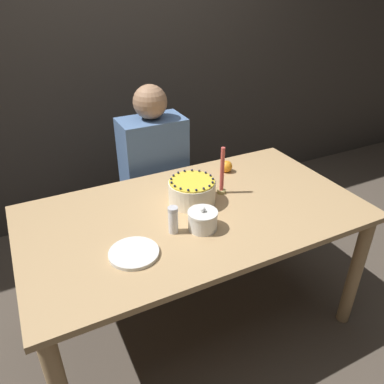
% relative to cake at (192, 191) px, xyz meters
% --- Properties ---
extents(ground_plane, '(12.00, 12.00, 0.00)m').
position_rel_cake_xyz_m(ground_plane, '(-0.03, -0.09, -0.81)').
color(ground_plane, '#4C4238').
extents(wall_behind, '(8.00, 0.05, 2.60)m').
position_rel_cake_xyz_m(wall_behind, '(-0.03, 1.31, 0.49)').
color(wall_behind, '#38332D').
rests_on(wall_behind, ground_plane).
extents(dining_table, '(1.67, 0.93, 0.75)m').
position_rel_cake_xyz_m(dining_table, '(-0.03, -0.09, -0.16)').
color(dining_table, tan).
rests_on(dining_table, ground_plane).
extents(cake, '(0.24, 0.24, 0.13)m').
position_rel_cake_xyz_m(cake, '(0.00, 0.00, 0.00)').
color(cake, '#EFE5CC').
rests_on(cake, dining_table).
extents(sugar_bowl, '(0.14, 0.14, 0.12)m').
position_rel_cake_xyz_m(sugar_bowl, '(-0.06, -0.23, -0.01)').
color(sugar_bowl, silver).
rests_on(sugar_bowl, dining_table).
extents(sugar_shaker, '(0.05, 0.05, 0.13)m').
position_rel_cake_xyz_m(sugar_shaker, '(-0.19, -0.20, 0.00)').
color(sugar_shaker, white).
rests_on(sugar_shaker, dining_table).
extents(plate_stack, '(0.21, 0.21, 0.02)m').
position_rel_cake_xyz_m(plate_stack, '(-0.41, -0.27, -0.05)').
color(plate_stack, silver).
rests_on(plate_stack, dining_table).
extents(candle, '(0.05, 0.05, 0.26)m').
position_rel_cake_xyz_m(candle, '(0.18, 0.01, 0.04)').
color(candle, tan).
rests_on(candle, dining_table).
extents(orange_fruit_0, '(0.07, 0.07, 0.07)m').
position_rel_cake_xyz_m(orange_fruit_0, '(0.34, 0.21, -0.03)').
color(orange_fruit_0, orange).
rests_on(orange_fruit_0, dining_table).
extents(person_man_blue_shirt, '(0.40, 0.34, 1.22)m').
position_rel_cake_xyz_m(person_man_blue_shirt, '(0.02, 0.58, -0.28)').
color(person_man_blue_shirt, '#2D2D38').
rests_on(person_man_blue_shirt, ground_plane).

